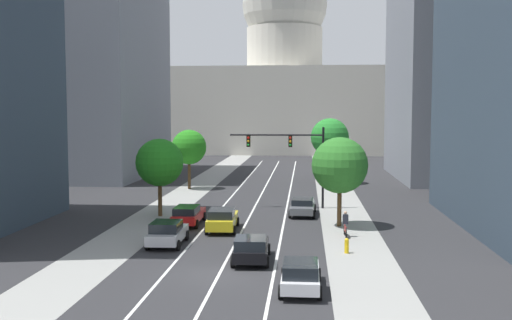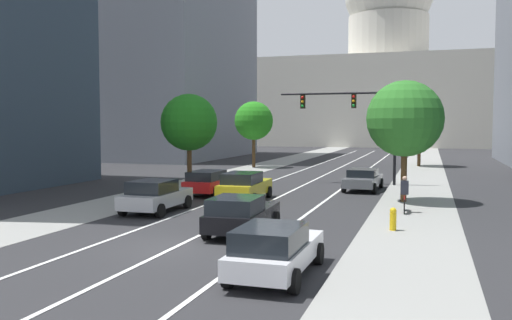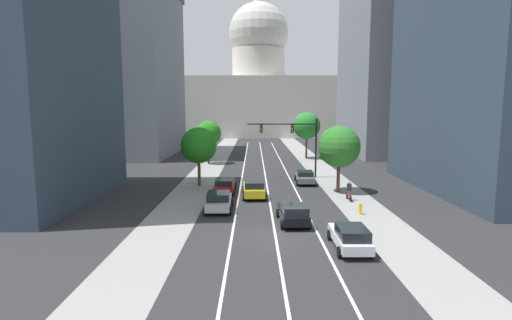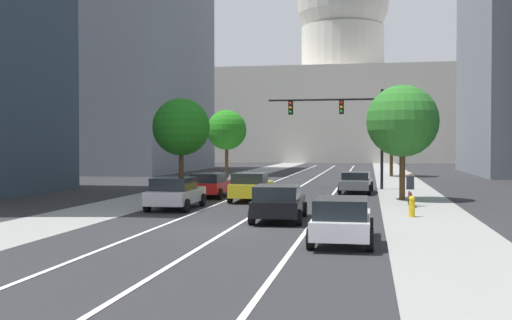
% 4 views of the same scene
% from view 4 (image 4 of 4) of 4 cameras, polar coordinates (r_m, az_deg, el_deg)
% --- Properties ---
extents(ground_plane, '(400.00, 400.00, 0.00)m').
position_cam_4_polar(ground_plane, '(62.09, 5.84, -1.45)').
color(ground_plane, '#2B2B2D').
extents(sidewalk_left, '(3.88, 130.00, 0.01)m').
position_cam_4_polar(sidewalk_left, '(58.25, -1.95, -1.62)').
color(sidewalk_left, gray).
rests_on(sidewalk_left, ground).
extents(sidewalk_right, '(3.88, 130.00, 0.01)m').
position_cam_4_polar(sidewalk_right, '(56.94, 12.98, -1.73)').
color(sidewalk_right, gray).
rests_on(sidewalk_right, ground).
extents(lane_stripe_left, '(0.16, 90.00, 0.01)m').
position_cam_4_polar(lane_stripe_left, '(47.55, 1.02, -2.31)').
color(lane_stripe_left, white).
rests_on(lane_stripe_left, ground).
extents(lane_stripe_center, '(0.16, 90.00, 0.01)m').
position_cam_4_polar(lane_stripe_center, '(47.17, 4.36, -2.34)').
color(lane_stripe_center, white).
rests_on(lane_stripe_center, ground).
extents(lane_stripe_right, '(0.16, 90.00, 0.01)m').
position_cam_4_polar(lane_stripe_right, '(46.96, 7.74, -2.37)').
color(lane_stripe_right, white).
rests_on(lane_stripe_right, ground).
extents(office_tower_far_left, '(20.52, 25.02, 29.83)m').
position_cam_4_polar(office_tower_far_left, '(75.81, -13.66, 10.38)').
color(office_tower_far_left, gray).
rests_on(office_tower_far_left, ground).
extents(capitol_building, '(54.41, 23.59, 39.39)m').
position_cam_4_polar(capitol_building, '(116.26, 8.02, 6.26)').
color(capitol_building, beige).
rests_on(capitol_building, ground).
extents(car_silver, '(2.15, 4.38, 1.54)m').
position_cam_4_polar(car_silver, '(29.85, -7.49, -3.03)').
color(car_silver, '#B2B5BA').
rests_on(car_silver, ground).
extents(car_black, '(2.19, 4.58, 1.50)m').
position_cam_4_polar(car_black, '(24.98, 2.13, -3.94)').
color(car_black, black).
rests_on(car_black, ground).
extents(car_yellow, '(2.20, 4.83, 1.58)m').
position_cam_4_polar(car_yellow, '(33.87, -0.43, -2.45)').
color(car_yellow, yellow).
rests_on(car_yellow, ground).
extents(car_gray, '(2.20, 4.80, 1.35)m').
position_cam_4_polar(car_gray, '(40.09, 9.27, -2.02)').
color(car_gray, slate).
rests_on(car_gray, ground).
extents(car_red, '(1.95, 4.79, 1.45)m').
position_cam_4_polar(car_red, '(36.40, -4.17, -2.26)').
color(car_red, red).
rests_on(car_red, ground).
extents(car_white, '(1.96, 4.46, 1.47)m').
position_cam_4_polar(car_white, '(19.54, 7.99, -5.47)').
color(car_white, silver).
rests_on(car_white, ground).
extents(traffic_signal_mast, '(8.09, 0.39, 6.96)m').
position_cam_4_polar(traffic_signal_mast, '(43.61, 8.33, 3.78)').
color(traffic_signal_mast, black).
rests_on(traffic_signal_mast, ground).
extents(fire_hydrant, '(0.26, 0.35, 0.91)m').
position_cam_4_polar(fire_hydrant, '(27.26, 14.26, -4.18)').
color(fire_hydrant, yellow).
rests_on(fire_hydrant, ground).
extents(cyclist, '(0.37, 1.70, 1.72)m').
position_cam_4_polar(cyclist, '(31.94, 14.11, -2.67)').
color(cyclist, black).
rests_on(cyclist, ground).
extents(street_tree_near_left, '(3.77, 3.77, 6.16)m').
position_cam_4_polar(street_tree_near_left, '(40.57, -6.96, 3.04)').
color(street_tree_near_left, '#51381E').
rests_on(street_tree_near_left, ground).
extents(street_tree_mid_right, '(4.36, 4.36, 7.50)m').
position_cam_4_polar(street_tree_mid_right, '(61.66, 12.47, 3.44)').
color(street_tree_mid_right, '#51381E').
rests_on(street_tree_mid_right, ground).
extents(street_tree_mid_left, '(3.71, 3.71, 6.34)m').
position_cam_4_polar(street_tree_mid_left, '(57.01, -2.74, 2.79)').
color(street_tree_mid_left, '#51381E').
rests_on(street_tree_mid_left, ground).
extents(street_tree_far_right, '(4.06, 4.06, 6.48)m').
position_cam_4_polar(street_tree_far_right, '(35.52, 13.44, 3.53)').
color(street_tree_far_right, '#51381E').
rests_on(street_tree_far_right, ground).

